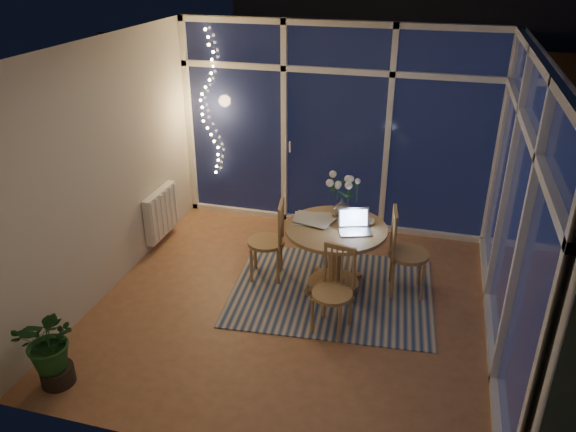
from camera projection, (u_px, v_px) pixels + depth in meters
The scene contains 25 objects.
floor at pixel (295, 304), 5.84m from camera, with size 4.00×4.00×0.00m, color brown.
ceiling at pixel (296, 47), 4.70m from camera, with size 4.00×4.00×0.00m, color white.
wall_back at pixel (336, 129), 7.01m from camera, with size 4.00×0.04×2.60m, color beige.
wall_front at pixel (215, 310), 3.54m from camera, with size 4.00×0.04×2.60m, color beige.
wall_left at pixel (107, 169), 5.75m from camera, with size 0.04×4.00×2.60m, color beige.
wall_right at pixel (521, 214), 4.80m from camera, with size 0.04×4.00×2.60m, color beige.
window_wall_back at pixel (335, 130), 6.97m from camera, with size 4.00×0.10×2.60m, color white.
window_wall_right at pixel (516, 214), 4.81m from camera, with size 0.10×4.00×2.60m, color white.
radiator at pixel (161, 213), 6.91m from camera, with size 0.10×0.70×0.58m, color white.
fairy_lights at pixel (208, 104), 7.20m from camera, with size 0.24×0.10×1.85m, color #FFBF66, non-canonical shape.
garden_patio at pixel (392, 156), 10.08m from camera, with size 12.00×6.00×0.10m, color black.
garden_fence at pixel (372, 95), 10.22m from camera, with size 11.00×0.08×1.80m, color #392614.
neighbour_roof at pixel (408, 4), 12.18m from camera, with size 7.00×3.00×2.20m, color #34363F.
garden_shrubs at pixel (301, 152), 8.78m from camera, with size 0.90×0.90×0.90m, color black.
rug at pixel (332, 291), 6.06m from camera, with size 2.13×1.70×0.01m, color #C1B39D.
dining_table at pixel (335, 258), 5.99m from camera, with size 1.07×1.07×0.73m, color #A17C49.
chair_left at pixel (266, 240), 6.13m from camera, with size 0.43×0.43×0.93m, color #A17C49.
chair_right at pixel (409, 252), 5.85m from camera, with size 0.45×0.45×0.97m, color #A17C49.
chair_front at pixel (332, 292), 5.27m from camera, with size 0.40×0.40×0.87m, color #A17C49.
laptop at pixel (355, 222), 5.67m from camera, with size 0.32×0.28×0.24m, color silver, non-canonical shape.
flower_vase at pixel (342, 207), 6.03m from camera, with size 0.20×0.20×0.21m, color white.
bowl at pixel (367, 222), 5.89m from camera, with size 0.15×0.15×0.04m, color silver.
newspapers at pixel (314, 219), 5.96m from camera, with size 0.39×0.30×0.02m, color beige.
phone at pixel (346, 233), 5.69m from camera, with size 0.12×0.06×0.01m, color black.
potted_plant at pixel (51, 347), 4.64m from camera, with size 0.54×0.47×0.76m, color #19471C.
Camera 1 is at (1.22, -4.70, 3.38)m, focal length 35.00 mm.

